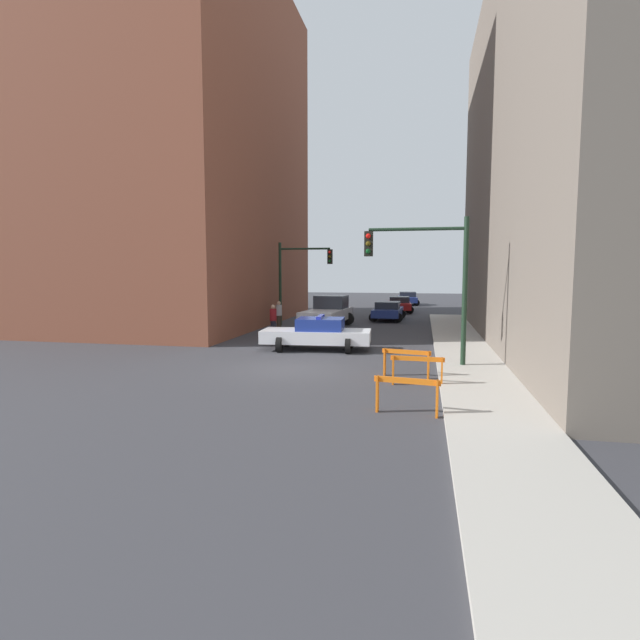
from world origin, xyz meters
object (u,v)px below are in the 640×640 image
at_px(pedestrian_corner, 279,315).
at_px(barrier_front, 407,390).
at_px(pedestrian_crossing, 273,320).
at_px(barrier_mid, 417,366).
at_px(barrier_back, 406,358).
at_px(white_truck, 328,312).
at_px(parked_car_near, 388,311).
at_px(parked_car_far, 407,298).
at_px(parked_car_mid, 399,304).
at_px(traffic_light_near, 431,269).
at_px(police_car, 317,333).
at_px(traffic_light_far, 297,271).

distance_m(pedestrian_corner, barrier_front, 18.01).
height_order(pedestrian_crossing, barrier_mid, pedestrian_crossing).
bearing_deg(pedestrian_corner, barrier_back, 128.34).
height_order(white_truck, parked_car_near, white_truck).
bearing_deg(parked_car_far, barrier_mid, -91.75).
height_order(parked_car_mid, pedestrian_corner, pedestrian_corner).
bearing_deg(parked_car_near, parked_car_far, 89.11).
xyz_separation_m(traffic_light_near, parked_car_far, (-1.78, 32.54, -2.86)).
xyz_separation_m(police_car, pedestrian_crossing, (-3.24, 4.03, 0.14)).
relative_size(white_truck, barrier_mid, 3.47).
height_order(police_car, parked_car_far, police_car).
height_order(traffic_light_far, pedestrian_corner, traffic_light_far).
bearing_deg(white_truck, parked_car_mid, 76.88).
bearing_deg(parked_car_near, barrier_front, -82.75).
xyz_separation_m(traffic_light_near, pedestrian_corner, (-8.54, 9.91, -2.67)).
distance_m(traffic_light_far, parked_car_far, 21.42).
bearing_deg(parked_car_far, parked_car_mid, -96.42).
height_order(white_truck, pedestrian_corner, white_truck).
distance_m(pedestrian_corner, barrier_mid, 15.40).
bearing_deg(parked_car_near, barrier_mid, -81.35).
height_order(police_car, pedestrian_crossing, pedestrian_crossing).
xyz_separation_m(barrier_front, barrier_back, (-0.15, 4.29, 0.00)).
relative_size(pedestrian_crossing, barrier_mid, 1.04).
height_order(white_truck, barrier_back, white_truck).
xyz_separation_m(traffic_light_far, pedestrian_crossing, (0.05, -5.29, -2.54)).
height_order(parked_car_far, barrier_mid, parked_car_far).
distance_m(traffic_light_far, barrier_mid, 17.41).
relative_size(parked_car_mid, pedestrian_corner, 2.66).
bearing_deg(pedestrian_crossing, traffic_light_near, -22.15).
bearing_deg(police_car, parked_car_far, -9.65).
height_order(parked_car_near, parked_car_far, same).
height_order(police_car, pedestrian_corner, pedestrian_corner).
relative_size(parked_car_near, pedestrian_crossing, 2.63).
bearing_deg(white_truck, police_car, -77.48).
height_order(pedestrian_corner, barrier_front, pedestrian_corner).
height_order(barrier_front, barrier_mid, same).
bearing_deg(pedestrian_corner, barrier_front, 121.24).
height_order(parked_car_near, pedestrian_crossing, pedestrian_crossing).
distance_m(pedestrian_corner, barrier_back, 14.20).
xyz_separation_m(parked_car_far, pedestrian_crossing, (-6.21, -25.59, 0.19)).
relative_size(traffic_light_near, traffic_light_far, 1.00).
relative_size(barrier_front, barrier_back, 1.01).
height_order(traffic_light_far, police_car, traffic_light_far).
bearing_deg(pedestrian_corner, parked_car_mid, -110.24).
bearing_deg(barrier_front, barrier_mid, 86.07).
distance_m(pedestrian_crossing, pedestrian_corner, 3.01).
relative_size(parked_car_far, barrier_back, 2.80).
relative_size(white_truck, barrier_front, 3.49).
distance_m(traffic_light_near, police_car, 6.24).
xyz_separation_m(pedestrian_corner, barrier_back, (7.78, -11.87, -0.24)).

